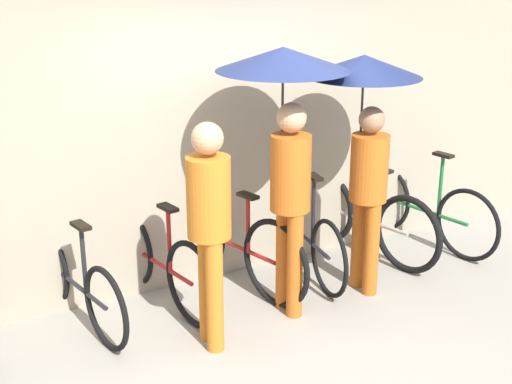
{
  "coord_description": "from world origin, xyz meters",
  "views": [
    {
      "loc": [
        -2.62,
        -3.79,
        2.87
      ],
      "look_at": [
        0.0,
        0.96,
        1.0
      ],
      "focal_mm": 50.0,
      "sensor_mm": 36.0,
      "label": 1
    }
  ],
  "objects_px": {
    "parked_bicycle_5": "(364,218)",
    "pedestrian_center": "(286,107)",
    "pedestrian_leading": "(209,219)",
    "parked_bicycle_1": "(76,282)",
    "parked_bicycle_4": "(304,234)",
    "parked_bicycle_6": "(423,208)",
    "parked_bicycle_3": "(234,243)",
    "pedestrian_trailing": "(366,111)",
    "parked_bicycle_2": "(159,262)"
  },
  "relations": [
    {
      "from": "parked_bicycle_1",
      "to": "parked_bicycle_3",
      "type": "bearing_deg",
      "value": -100.06
    },
    {
      "from": "parked_bicycle_6",
      "to": "parked_bicycle_3",
      "type": "bearing_deg",
      "value": 77.72
    },
    {
      "from": "parked_bicycle_4",
      "to": "parked_bicycle_2",
      "type": "bearing_deg",
      "value": 96.8
    },
    {
      "from": "parked_bicycle_2",
      "to": "parked_bicycle_1",
      "type": "bearing_deg",
      "value": 79.67
    },
    {
      "from": "pedestrian_leading",
      "to": "pedestrian_trailing",
      "type": "height_order",
      "value": "pedestrian_trailing"
    },
    {
      "from": "parked_bicycle_2",
      "to": "parked_bicycle_5",
      "type": "relative_size",
      "value": 0.96
    },
    {
      "from": "parked_bicycle_4",
      "to": "parked_bicycle_6",
      "type": "height_order",
      "value": "parked_bicycle_6"
    },
    {
      "from": "parked_bicycle_4",
      "to": "pedestrian_leading",
      "type": "distance_m",
      "value": 1.65
    },
    {
      "from": "parked_bicycle_1",
      "to": "pedestrian_trailing",
      "type": "xyz_separation_m",
      "value": [
        2.36,
        -0.54,
        1.23
      ]
    },
    {
      "from": "parked_bicycle_5",
      "to": "pedestrian_center",
      "type": "relative_size",
      "value": 0.8
    },
    {
      "from": "parked_bicycle_5",
      "to": "parked_bicycle_6",
      "type": "distance_m",
      "value": 0.7
    },
    {
      "from": "pedestrian_leading",
      "to": "pedestrian_center",
      "type": "relative_size",
      "value": 0.8
    },
    {
      "from": "parked_bicycle_5",
      "to": "pedestrian_leading",
      "type": "bearing_deg",
      "value": 97.78
    },
    {
      "from": "parked_bicycle_1",
      "to": "parked_bicycle_5",
      "type": "xyz_separation_m",
      "value": [
        2.81,
        -0.03,
        0.03
      ]
    },
    {
      "from": "parked_bicycle_1",
      "to": "pedestrian_leading",
      "type": "distance_m",
      "value": 1.32
    },
    {
      "from": "parked_bicycle_2",
      "to": "parked_bicycle_6",
      "type": "height_order",
      "value": "parked_bicycle_2"
    },
    {
      "from": "parked_bicycle_4",
      "to": "pedestrian_trailing",
      "type": "distance_m",
      "value": 1.34
    },
    {
      "from": "parked_bicycle_1",
      "to": "parked_bicycle_5",
      "type": "bearing_deg",
      "value": -100.53
    },
    {
      "from": "parked_bicycle_3",
      "to": "parked_bicycle_6",
      "type": "xyz_separation_m",
      "value": [
        2.11,
        -0.07,
        -0.02
      ]
    },
    {
      "from": "parked_bicycle_6",
      "to": "pedestrian_center",
      "type": "distance_m",
      "value": 2.39
    },
    {
      "from": "pedestrian_leading",
      "to": "pedestrian_trailing",
      "type": "xyz_separation_m",
      "value": [
        1.57,
        0.27,
        0.57
      ]
    },
    {
      "from": "parked_bicycle_1",
      "to": "parked_bicycle_5",
      "type": "height_order",
      "value": "parked_bicycle_5"
    },
    {
      "from": "parked_bicycle_1",
      "to": "parked_bicycle_2",
      "type": "bearing_deg",
      "value": -100.31
    },
    {
      "from": "parked_bicycle_3",
      "to": "pedestrian_trailing",
      "type": "height_order",
      "value": "pedestrian_trailing"
    },
    {
      "from": "parked_bicycle_4",
      "to": "pedestrian_center",
      "type": "distance_m",
      "value": 1.53
    },
    {
      "from": "pedestrian_center",
      "to": "parked_bicycle_1",
      "type": "bearing_deg",
      "value": 161.88
    },
    {
      "from": "parked_bicycle_2",
      "to": "parked_bicycle_3",
      "type": "xyz_separation_m",
      "value": [
        0.7,
        0.0,
        0.02
      ]
    },
    {
      "from": "pedestrian_center",
      "to": "parked_bicycle_6",
      "type": "bearing_deg",
      "value": 15.56
    },
    {
      "from": "parked_bicycle_1",
      "to": "parked_bicycle_4",
      "type": "relative_size",
      "value": 0.95
    },
    {
      "from": "parked_bicycle_5",
      "to": "pedestrian_trailing",
      "type": "xyz_separation_m",
      "value": [
        -0.45,
        -0.51,
        1.2
      ]
    },
    {
      "from": "pedestrian_leading",
      "to": "parked_bicycle_5",
      "type": "bearing_deg",
      "value": 28.77
    },
    {
      "from": "parked_bicycle_5",
      "to": "pedestrian_trailing",
      "type": "height_order",
      "value": "pedestrian_trailing"
    },
    {
      "from": "parked_bicycle_5",
      "to": "pedestrian_leading",
      "type": "distance_m",
      "value": 2.25
    },
    {
      "from": "parked_bicycle_2",
      "to": "pedestrian_trailing",
      "type": "relative_size",
      "value": 0.81
    },
    {
      "from": "parked_bicycle_2",
      "to": "pedestrian_center",
      "type": "distance_m",
      "value": 1.69
    },
    {
      "from": "parked_bicycle_2",
      "to": "parked_bicycle_3",
      "type": "relative_size",
      "value": 0.94
    },
    {
      "from": "parked_bicycle_1",
      "to": "pedestrian_trailing",
      "type": "distance_m",
      "value": 2.72
    },
    {
      "from": "parked_bicycle_2",
      "to": "pedestrian_trailing",
      "type": "bearing_deg",
      "value": -117.9
    },
    {
      "from": "pedestrian_trailing",
      "to": "parked_bicycle_4",
      "type": "bearing_deg",
      "value": 117.01
    },
    {
      "from": "parked_bicycle_4",
      "to": "parked_bicycle_5",
      "type": "distance_m",
      "value": 0.7
    },
    {
      "from": "parked_bicycle_3",
      "to": "parked_bicycle_6",
      "type": "relative_size",
      "value": 1.01
    },
    {
      "from": "parked_bicycle_1",
      "to": "pedestrian_center",
      "type": "relative_size",
      "value": 0.75
    },
    {
      "from": "parked_bicycle_3",
      "to": "pedestrian_trailing",
      "type": "xyz_separation_m",
      "value": [
        0.96,
        -0.54,
        1.19
      ]
    },
    {
      "from": "parked_bicycle_1",
      "to": "parked_bicycle_3",
      "type": "xyz_separation_m",
      "value": [
        1.4,
        -0.0,
        0.05
      ]
    },
    {
      "from": "parked_bicycle_4",
      "to": "parked_bicycle_6",
      "type": "bearing_deg",
      "value": -82.62
    },
    {
      "from": "parked_bicycle_3",
      "to": "parked_bicycle_1",
      "type": "bearing_deg",
      "value": 75.94
    },
    {
      "from": "parked_bicycle_3",
      "to": "pedestrian_leading",
      "type": "xyz_separation_m",
      "value": [
        -0.61,
        -0.81,
        0.62
      ]
    },
    {
      "from": "parked_bicycle_4",
      "to": "pedestrian_trailing",
      "type": "xyz_separation_m",
      "value": [
        0.25,
        -0.5,
        1.22
      ]
    },
    {
      "from": "parked_bicycle_6",
      "to": "pedestrian_trailing",
      "type": "relative_size",
      "value": 0.86
    },
    {
      "from": "parked_bicycle_2",
      "to": "pedestrian_leading",
      "type": "relative_size",
      "value": 0.96
    }
  ]
}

